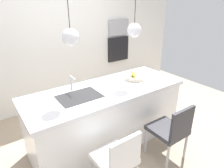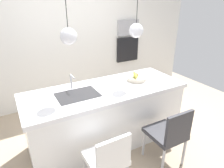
{
  "view_description": "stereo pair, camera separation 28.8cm",
  "coord_description": "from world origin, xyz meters",
  "px_view_note": "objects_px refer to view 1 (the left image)",
  "views": [
    {
      "loc": [
        -1.43,
        -2.17,
        2.08
      ],
      "look_at": [
        0.1,
        0.0,
        0.95
      ],
      "focal_mm": 31.87,
      "sensor_mm": 36.0,
      "label": 1
    },
    {
      "loc": [
        -1.19,
        -2.32,
        2.08
      ],
      "look_at": [
        0.1,
        0.0,
        0.95
      ],
      "focal_mm": 31.87,
      "sensor_mm": 36.0,
      "label": 2
    }
  ],
  "objects_px": {
    "chair_near": "(117,159)",
    "chair_middle": "(171,129)",
    "oven": "(118,49)",
    "fruit_bowl": "(134,77)",
    "microwave": "(118,27)"
  },
  "relations": [
    {
      "from": "fruit_bowl",
      "to": "microwave",
      "type": "relative_size",
      "value": 0.56
    },
    {
      "from": "fruit_bowl",
      "to": "chair_middle",
      "type": "distance_m",
      "value": 0.99
    },
    {
      "from": "microwave",
      "to": "chair_near",
      "type": "height_order",
      "value": "microwave"
    },
    {
      "from": "oven",
      "to": "chair_near",
      "type": "distance_m",
      "value": 3.05
    },
    {
      "from": "fruit_bowl",
      "to": "microwave",
      "type": "distance_m",
      "value": 1.83
    },
    {
      "from": "fruit_bowl",
      "to": "microwave",
      "type": "bearing_deg",
      "value": 61.77
    },
    {
      "from": "chair_near",
      "to": "microwave",
      "type": "bearing_deg",
      "value": 53.14
    },
    {
      "from": "microwave",
      "to": "oven",
      "type": "distance_m",
      "value": 0.5
    },
    {
      "from": "oven",
      "to": "chair_near",
      "type": "height_order",
      "value": "oven"
    },
    {
      "from": "chair_near",
      "to": "chair_middle",
      "type": "xyz_separation_m",
      "value": [
        0.89,
        -0.01,
        0.02
      ]
    },
    {
      "from": "oven",
      "to": "chair_middle",
      "type": "height_order",
      "value": "oven"
    },
    {
      "from": "fruit_bowl",
      "to": "oven",
      "type": "relative_size",
      "value": 0.54
    },
    {
      "from": "oven",
      "to": "chair_middle",
      "type": "distance_m",
      "value": 2.62
    },
    {
      "from": "chair_near",
      "to": "chair_middle",
      "type": "bearing_deg",
      "value": -0.35
    },
    {
      "from": "fruit_bowl",
      "to": "chair_near",
      "type": "relative_size",
      "value": 0.37
    }
  ]
}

